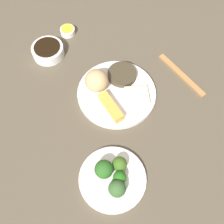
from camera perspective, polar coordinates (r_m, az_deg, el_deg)
tabletop at (r=0.96m, az=-2.44°, el=2.68°), size 2.20×2.20×0.02m
main_plate at (r=0.95m, az=0.93°, el=3.79°), size 0.26×0.26×0.02m
rice_scoop at (r=0.92m, az=-3.14°, el=6.35°), size 0.08×0.08×0.08m
spring_roll at (r=0.89m, az=-0.24°, el=1.03°), size 0.04×0.11×0.03m
crab_rangoon_wonton at (r=0.93m, az=5.02°, el=3.32°), size 0.10×0.09×0.02m
stir_fry_heap at (r=0.97m, az=2.05°, el=7.60°), size 0.10×0.10×0.02m
broccoli_plate at (r=0.83m, az=0.11°, el=-13.39°), size 0.19×0.19×0.01m
broccoli_floret_0 at (r=0.81m, az=1.55°, el=-10.43°), size 0.04×0.04×0.04m
broccoli_floret_1 at (r=0.79m, az=1.05°, el=-15.19°), size 0.05×0.05×0.05m
broccoli_floret_2 at (r=0.80m, az=-1.65°, el=-11.48°), size 0.05×0.05×0.05m
broccoli_floret_3 at (r=0.80m, az=1.57°, el=-13.08°), size 0.04×0.04×0.04m
soy_sauce_bowl at (r=1.07m, az=-12.81°, el=11.94°), size 0.11×0.11×0.04m
soy_sauce_bowl_liquid at (r=1.05m, az=-13.03°, el=12.67°), size 0.09×0.09×0.00m
sauce_ramekin_hot_mustard at (r=1.13m, az=-8.94°, el=15.85°), size 0.06×0.06×0.02m
sauce_ramekin_hot_mustard_liquid at (r=1.12m, az=-9.04°, el=16.33°), size 0.05×0.05×0.00m
chopsticks_pair at (r=1.02m, az=13.88°, el=7.30°), size 0.06×0.22×0.01m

